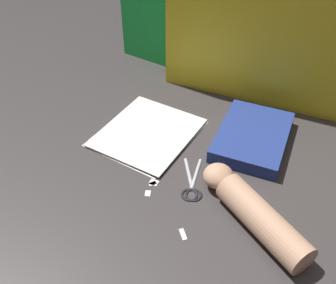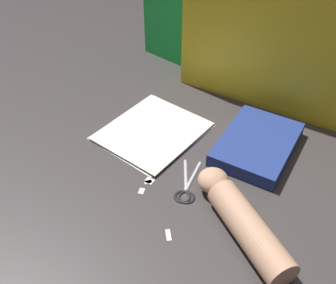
% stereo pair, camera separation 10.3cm
% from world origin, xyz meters
% --- Properties ---
extents(ground_plane, '(6.00, 6.00, 0.00)m').
position_xyz_m(ground_plane, '(0.00, 0.00, 0.00)').
color(ground_plane, '#3D3838').
extents(backdrop_panel_left, '(0.71, 0.05, 0.53)m').
position_xyz_m(backdrop_panel_left, '(-0.15, 0.37, 0.26)').
color(backdrop_panel_left, green).
rests_on(backdrop_panel_left, ground_plane).
extents(backdrop_panel_center, '(0.88, 0.20, 0.42)m').
position_xyz_m(backdrop_panel_center, '(0.18, 0.37, 0.21)').
color(backdrop_panel_center, yellow).
rests_on(backdrop_panel_center, ground_plane).
extents(paper_stack, '(0.27, 0.30, 0.01)m').
position_xyz_m(paper_stack, '(-0.13, 0.01, 0.00)').
color(paper_stack, white).
rests_on(paper_stack, ground_plane).
extents(book_closed, '(0.24, 0.30, 0.04)m').
position_xyz_m(book_closed, '(0.13, 0.15, 0.02)').
color(book_closed, navy).
rests_on(book_closed, ground_plane).
extents(scissors, '(0.12, 0.15, 0.01)m').
position_xyz_m(scissors, '(0.09, -0.09, 0.00)').
color(scissors, silver).
rests_on(scissors, ground_plane).
extents(hand_forearm, '(0.33, 0.19, 0.07)m').
position_xyz_m(hand_forearm, '(0.26, -0.10, 0.04)').
color(hand_forearm, tan).
rests_on(hand_forearm, ground_plane).
extents(paper_scrap_near, '(0.02, 0.02, 0.00)m').
position_xyz_m(paper_scrap_near, '(0.01, -0.17, 0.00)').
color(paper_scrap_near, white).
rests_on(paper_scrap_near, ground_plane).
extents(paper_scrap_mid, '(0.02, 0.02, 0.00)m').
position_xyz_m(paper_scrap_mid, '(-0.00, -0.14, 0.00)').
color(paper_scrap_mid, white).
rests_on(paper_scrap_mid, ground_plane).
extents(paper_scrap_far, '(0.03, 0.03, 0.00)m').
position_xyz_m(paper_scrap_far, '(0.15, -0.22, 0.00)').
color(paper_scrap_far, white).
rests_on(paper_scrap_far, ground_plane).
extents(paper_scrap_side, '(0.03, 0.02, 0.00)m').
position_xyz_m(paper_scrap_side, '(-0.00, -0.14, 0.00)').
color(paper_scrap_side, white).
rests_on(paper_scrap_side, ground_plane).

